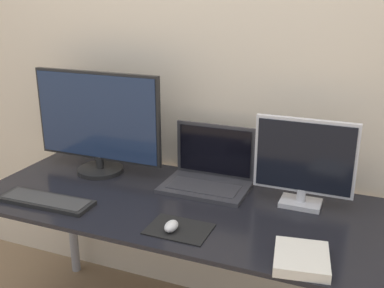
% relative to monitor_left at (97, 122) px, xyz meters
% --- Properties ---
extents(wall_back, '(7.00, 0.05, 2.50)m').
position_rel_monitor_left_xyz_m(wall_back, '(0.50, 0.27, 0.26)').
color(wall_back, beige).
rests_on(wall_back, ground_plane).
extents(desk, '(1.76, 0.73, 0.74)m').
position_rel_monitor_left_xyz_m(desk, '(0.50, -0.16, -0.35)').
color(desk, black).
rests_on(desk, ground_plane).
extents(monitor_left, '(0.65, 0.22, 0.49)m').
position_rel_monitor_left_xyz_m(monitor_left, '(0.00, 0.00, 0.00)').
color(monitor_left, black).
rests_on(monitor_left, desk).
extents(monitor_right, '(0.40, 0.12, 0.37)m').
position_rel_monitor_left_xyz_m(monitor_right, '(0.97, 0.00, -0.06)').
color(monitor_right, silver).
rests_on(monitor_right, desk).
extents(laptop, '(0.38, 0.26, 0.27)m').
position_rel_monitor_left_xyz_m(laptop, '(0.55, 0.05, -0.19)').
color(laptop, '#333338').
rests_on(laptop, desk).
extents(keyboard, '(0.41, 0.14, 0.02)m').
position_rel_monitor_left_xyz_m(keyboard, '(-0.02, -0.38, -0.24)').
color(keyboard, black).
rests_on(keyboard, desk).
extents(mousepad, '(0.23, 0.17, 0.00)m').
position_rel_monitor_left_xyz_m(mousepad, '(0.59, -0.38, -0.25)').
color(mousepad, black).
rests_on(mousepad, desk).
extents(mouse, '(0.05, 0.07, 0.04)m').
position_rel_monitor_left_xyz_m(mouse, '(0.57, -0.40, -0.23)').
color(mouse, silver).
rests_on(mouse, mousepad).
extents(book, '(0.20, 0.22, 0.03)m').
position_rel_monitor_left_xyz_m(book, '(1.04, -0.42, -0.23)').
color(book, silver).
rests_on(book, desk).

